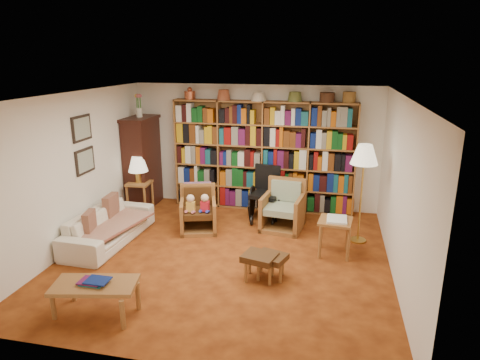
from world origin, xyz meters
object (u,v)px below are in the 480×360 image
(side_table_lamp, at_px, (140,190))
(coffee_table, at_px, (95,287))
(footstool_b, at_px, (271,259))
(armchair_sage, at_px, (283,210))
(armchair_leather, at_px, (199,211))
(wheelchair, at_px, (266,195))
(sofa, at_px, (109,226))
(side_table_papers, at_px, (335,226))
(footstool_a, at_px, (260,259))
(floor_lamp, at_px, (364,159))

(side_table_lamp, xyz_separation_m, coffee_table, (1.01, -3.41, -0.11))
(footstool_b, relative_size, coffee_table, 0.47)
(armchair_sage, bearing_deg, armchair_leather, -164.11)
(armchair_sage, bearing_deg, wheelchair, 135.00)
(sofa, height_order, armchair_leather, armchair_leather)
(sofa, height_order, side_table_papers, side_table_papers)
(sofa, distance_m, armchair_leather, 1.58)
(side_table_lamp, distance_m, coffee_table, 3.55)
(footstool_a, relative_size, coffee_table, 0.49)
(side_table_lamp, xyz_separation_m, floor_lamp, (4.21, -0.51, 0.97))
(wheelchair, bearing_deg, armchair_sage, -45.00)
(side_table_papers, distance_m, footstool_b, 1.31)
(armchair_leather, distance_m, coffee_table, 2.87)
(coffee_table, bearing_deg, side_table_papers, 39.36)
(armchair_sage, bearing_deg, sofa, -155.27)
(wheelchair, distance_m, footstool_b, 2.33)
(armchair_leather, bearing_deg, wheelchair, 35.87)
(floor_lamp, bearing_deg, side_table_lamp, 173.09)
(armchair_sage, xyz_separation_m, floor_lamp, (1.33, -0.36, 1.11))
(sofa, distance_m, coffee_table, 2.17)
(footstool_a, bearing_deg, sofa, 165.33)
(footstool_b, xyz_separation_m, coffee_table, (-1.94, -1.34, 0.08))
(side_table_papers, xyz_separation_m, coffee_table, (-2.81, -2.30, -0.12))
(side_table_papers, height_order, footstool_b, side_table_papers)
(floor_lamp, distance_m, footstool_a, 2.44)
(armchair_leather, bearing_deg, footstool_a, -48.85)
(armchair_leather, xyz_separation_m, wheelchair, (1.09, 0.79, 0.13))
(side_table_papers, bearing_deg, sofa, -174.92)
(side_table_lamp, relative_size, wheelchair, 0.61)
(wheelchair, xyz_separation_m, footstool_b, (0.43, -2.28, -0.18))
(side_table_lamp, distance_m, footstool_b, 3.60)
(armchair_sage, xyz_separation_m, footstool_a, (-0.09, -1.99, -0.03))
(side_table_lamp, bearing_deg, floor_lamp, -6.91)
(armchair_sage, height_order, floor_lamp, floor_lamp)
(sofa, relative_size, footstool_b, 3.76)
(armchair_leather, xyz_separation_m, side_table_papers, (2.39, -0.54, 0.15))
(coffee_table, bearing_deg, footstool_b, 34.73)
(floor_lamp, bearing_deg, armchair_leather, -178.80)
(armchair_leather, height_order, footstool_a, armchair_leather)
(armchair_sage, relative_size, footstool_a, 1.68)
(footstool_b, bearing_deg, armchair_sage, 91.73)
(sofa, bearing_deg, armchair_leather, -54.41)
(floor_lamp, relative_size, footstool_a, 3.18)
(side_table_lamp, height_order, wheelchair, wheelchair)
(armchair_sage, distance_m, wheelchair, 0.54)
(side_table_lamp, xyz_separation_m, wheelchair, (2.51, 0.22, -0.01))
(armchair_leather, height_order, coffee_table, armchair_leather)
(side_table_papers, bearing_deg, armchair_sage, 134.17)
(sofa, height_order, coffee_table, sofa)
(wheelchair, bearing_deg, footstool_b, -79.34)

